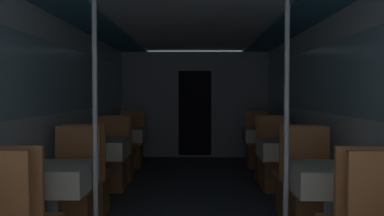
% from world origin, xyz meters
% --- Properties ---
extents(wall_left, '(0.05, 9.68, 2.06)m').
position_xyz_m(wall_left, '(-1.45, 3.44, 1.09)').
color(wall_left, silver).
rests_on(wall_left, ground_plane).
extents(wall_right, '(0.05, 9.68, 2.06)m').
position_xyz_m(wall_right, '(1.45, 3.44, 1.09)').
color(wall_right, silver).
rests_on(wall_right, ground_plane).
extents(ceiling_panel, '(2.91, 9.68, 0.07)m').
position_xyz_m(ceiling_panel, '(0.00, 3.44, 2.10)').
color(ceiling_panel, silver).
rests_on(ceiling_panel, wall_left).
extents(bulkhead_far, '(2.85, 0.09, 2.06)m').
position_xyz_m(bulkhead_far, '(0.00, 7.45, 1.02)').
color(bulkhead_far, gray).
rests_on(bulkhead_far, ground_plane).
extents(dining_table_left_1, '(0.60, 0.60, 0.71)m').
position_xyz_m(dining_table_left_1, '(-1.07, 2.33, 0.59)').
color(dining_table_left_1, '#4C4C51').
rests_on(dining_table_left_1, ground_plane).
extents(chair_left_far_1, '(0.42, 0.42, 0.95)m').
position_xyz_m(chair_left_far_1, '(-1.07, 2.90, 0.29)').
color(chair_left_far_1, '#9C5B31').
rests_on(chair_left_far_1, ground_plane).
extents(support_pole_left_1, '(0.04, 0.04, 2.06)m').
position_xyz_m(support_pole_left_1, '(-0.73, 2.33, 1.03)').
color(support_pole_left_1, silver).
rests_on(support_pole_left_1, ground_plane).
extents(dining_table_left_2, '(0.60, 0.60, 0.71)m').
position_xyz_m(dining_table_left_2, '(-1.07, 4.02, 0.59)').
color(dining_table_left_2, '#4C4C51').
rests_on(dining_table_left_2, ground_plane).
extents(chair_left_near_2, '(0.42, 0.42, 0.95)m').
position_xyz_m(chair_left_near_2, '(-1.07, 3.44, 0.29)').
color(chair_left_near_2, '#9C5B31').
rests_on(chair_left_near_2, ground_plane).
extents(chair_left_far_2, '(0.42, 0.42, 0.95)m').
position_xyz_m(chair_left_far_2, '(-1.07, 4.60, 0.29)').
color(chair_left_far_2, '#9C5B31').
rests_on(chair_left_far_2, ground_plane).
extents(dining_table_left_3, '(0.60, 0.60, 0.71)m').
position_xyz_m(dining_table_left_3, '(-1.07, 5.71, 0.59)').
color(dining_table_left_3, '#4C4C51').
rests_on(dining_table_left_3, ground_plane).
extents(chair_left_near_3, '(0.42, 0.42, 0.95)m').
position_xyz_m(chair_left_near_3, '(-1.07, 5.14, 0.29)').
color(chair_left_near_3, '#9C5B31').
rests_on(chair_left_near_3, ground_plane).
extents(chair_left_far_3, '(0.42, 0.42, 0.95)m').
position_xyz_m(chair_left_far_3, '(-1.07, 6.29, 0.29)').
color(chair_left_far_3, '#9C5B31').
rests_on(chair_left_far_3, ground_plane).
extents(dining_table_right_1, '(0.60, 0.60, 0.71)m').
position_xyz_m(dining_table_right_1, '(1.07, 2.33, 0.59)').
color(dining_table_right_1, '#4C4C51').
rests_on(dining_table_right_1, ground_plane).
extents(chair_right_far_1, '(0.42, 0.42, 0.95)m').
position_xyz_m(chair_right_far_1, '(1.07, 2.90, 0.29)').
color(chair_right_far_1, '#9C5B31').
rests_on(chair_right_far_1, ground_plane).
extents(support_pole_right_1, '(0.04, 0.04, 2.06)m').
position_xyz_m(support_pole_right_1, '(0.73, 2.33, 1.03)').
color(support_pole_right_1, silver).
rests_on(support_pole_right_1, ground_plane).
extents(dining_table_right_2, '(0.60, 0.60, 0.71)m').
position_xyz_m(dining_table_right_2, '(1.07, 4.02, 0.59)').
color(dining_table_right_2, '#4C4C51').
rests_on(dining_table_right_2, ground_plane).
extents(chair_right_near_2, '(0.42, 0.42, 0.95)m').
position_xyz_m(chair_right_near_2, '(1.07, 3.44, 0.29)').
color(chair_right_near_2, '#9C5B31').
rests_on(chair_right_near_2, ground_plane).
extents(chair_right_far_2, '(0.42, 0.42, 0.95)m').
position_xyz_m(chair_right_far_2, '(1.07, 4.60, 0.29)').
color(chair_right_far_2, '#9C5B31').
rests_on(chair_right_far_2, ground_plane).
extents(dining_table_right_3, '(0.60, 0.60, 0.71)m').
position_xyz_m(dining_table_right_3, '(1.07, 5.71, 0.59)').
color(dining_table_right_3, '#4C4C51').
rests_on(dining_table_right_3, ground_plane).
extents(chair_right_near_3, '(0.42, 0.42, 0.95)m').
position_xyz_m(chair_right_near_3, '(1.07, 5.14, 0.29)').
color(chair_right_near_3, '#9C5B31').
rests_on(chair_right_near_3, ground_plane).
extents(chair_right_far_3, '(0.42, 0.42, 0.95)m').
position_xyz_m(chair_right_far_3, '(1.07, 6.29, 0.29)').
color(chair_right_far_3, '#9C5B31').
rests_on(chair_right_far_3, ground_plane).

